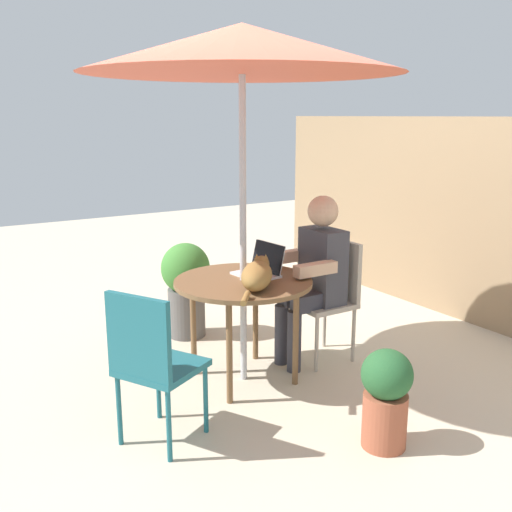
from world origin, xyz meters
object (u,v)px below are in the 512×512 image
patio_umbrella (242,49)px  potted_plant_near_fence (386,396)px  chair_empty (151,357)px  potted_plant_by_chair (186,284)px  chair_occupied (331,290)px  laptop (262,266)px  cat (257,275)px  patio_table (243,289)px  person_seated (315,271)px

patio_umbrella → potted_plant_near_fence: 2.20m
chair_empty → potted_plant_by_chair: size_ratio=1.14×
chair_occupied → potted_plant_near_fence: 1.28m
patio_umbrella → laptop: (-0.04, 0.18, -1.39)m
chair_occupied → chair_empty: same height
laptop → potted_plant_by_chair: bearing=-170.9°
patio_umbrella → cat: 1.39m
patio_table → cat: bearing=-5.4°
potted_plant_near_fence → potted_plant_by_chair: potted_plant_by_chair is taller
cat → potted_plant_near_fence: bearing=14.3°
laptop → cat: bearing=-38.0°
patio_umbrella → cat: patio_umbrella is taller
chair_occupied → chair_empty: 1.67m
patio_umbrella → chair_occupied: size_ratio=2.61×
cat → potted_plant_near_fence: cat is taller
laptop → patio_umbrella: bearing=-76.2°
person_seated → laptop: 0.43m
chair_empty → cat: bearing=107.3°
laptop → cat: size_ratio=0.64×
person_seated → patio_umbrella: bearing=-90.0°
potted_plant_by_chair → patio_umbrella: bearing=-1.7°
patio_table → chair_empty: 0.98m
patio_table → chair_occupied: 0.76m
cat → chair_occupied: bearing=105.0°
person_seated → laptop: bearing=-95.8°
patio_table → laptop: 0.22m
patio_umbrella → laptop: 1.40m
patio_table → laptop: laptop is taller
patio_umbrella → person_seated: size_ratio=1.89×
person_seated → cat: 0.66m
person_seated → laptop: (-0.04, -0.42, 0.08)m
chair_occupied → person_seated: 0.23m
patio_table → potted_plant_near_fence: 1.21m
patio_umbrella → chair_empty: 1.91m
chair_empty → patio_table: bearing=118.7°
chair_empty → potted_plant_by_chair: 1.68m
person_seated → patio_table: bearing=-90.0°
potted_plant_near_fence → laptop: bearing=-177.9°
chair_empty → person_seated: (-0.46, 1.45, 0.17)m
chair_empty → potted_plant_by_chair: bearing=148.4°
cat → potted_plant_by_chair: cat is taller
potted_plant_near_fence → cat: bearing=-165.7°
patio_umbrella → cat: bearing=-5.4°
patio_table → patio_umbrella: patio_umbrella is taller
cat → potted_plant_near_fence: 1.08m
potted_plant_near_fence → potted_plant_by_chair: size_ratio=0.72×
patio_umbrella → patio_table: bearing=0.0°
patio_table → laptop: (-0.04, 0.18, 0.13)m
patio_table → chair_occupied: chair_occupied is taller
chair_occupied → potted_plant_by_chair: size_ratio=1.14×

